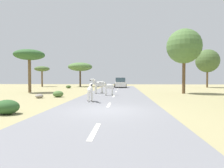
% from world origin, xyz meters
% --- Properties ---
extents(ground_plane, '(90.00, 90.00, 0.00)m').
position_xyz_m(ground_plane, '(0.00, 0.00, 0.00)').
color(ground_plane, '#998E60').
extents(road, '(6.00, 64.00, 0.05)m').
position_xyz_m(road, '(-0.03, 0.00, 0.03)').
color(road, slate).
rests_on(road, ground_plane).
extents(lane_markings, '(0.16, 56.00, 0.01)m').
position_xyz_m(lane_markings, '(-0.03, -1.00, 0.05)').
color(lane_markings, silver).
rests_on(lane_markings, road).
extents(zebra_0, '(0.65, 1.42, 1.37)m').
position_xyz_m(zebra_0, '(-1.44, 3.57, 0.87)').
color(zebra_0, silver).
rests_on(zebra_0, road).
extents(zebra_1, '(1.46, 0.64, 1.40)m').
position_xyz_m(zebra_1, '(-0.60, 8.83, 0.89)').
color(zebra_1, silver).
rests_on(zebra_1, road).
extents(zebra_2, '(1.53, 1.20, 1.64)m').
position_xyz_m(zebra_2, '(-1.89, 11.22, 1.03)').
color(zebra_2, silver).
rests_on(zebra_2, road).
extents(car_0, '(2.19, 4.43, 1.74)m').
position_xyz_m(car_0, '(0.30, 24.81, 0.85)').
color(car_0, white).
rests_on(car_0, road).
extents(tree_0, '(3.49, 3.49, 5.05)m').
position_xyz_m(tree_0, '(-10.13, 12.49, 4.36)').
color(tree_0, brown).
rests_on(tree_0, ground_plane).
extents(tree_2, '(4.14, 4.14, 6.90)m').
position_xyz_m(tree_2, '(16.05, 26.64, 4.82)').
color(tree_2, brown).
rests_on(tree_2, ground_plane).
extents(tree_3, '(3.77, 3.77, 7.07)m').
position_xyz_m(tree_3, '(7.47, 12.03, 5.16)').
color(tree_3, brown).
rests_on(tree_3, ground_plane).
extents(tree_4, '(2.99, 2.99, 4.12)m').
position_xyz_m(tree_4, '(-15.55, 28.86, 3.53)').
color(tree_4, brown).
rests_on(tree_4, ground_plane).
extents(tree_6, '(4.84, 4.84, 4.83)m').
position_xyz_m(tree_6, '(-7.82, 29.14, 3.96)').
color(tree_6, '#4C3823').
rests_on(tree_6, ground_plane).
extents(bush_0, '(0.94, 0.85, 0.56)m').
position_xyz_m(bush_0, '(-4.96, 7.21, 0.28)').
color(bush_0, '#4C7038').
rests_on(bush_0, ground_plane).
extents(bush_1, '(0.86, 0.77, 0.52)m').
position_xyz_m(bush_1, '(-8.32, 22.43, 0.26)').
color(bush_1, '#425B2D').
rests_on(bush_1, ground_plane).
extents(bush_2, '(1.13, 1.02, 0.68)m').
position_xyz_m(bush_2, '(-4.57, -1.14, 0.34)').
color(bush_2, '#2D5628').
rests_on(bush_2, ground_plane).
extents(rock_1, '(0.67, 0.70, 0.36)m').
position_xyz_m(rock_1, '(-6.26, 6.25, 0.18)').
color(rock_1, gray).
rests_on(rock_1, ground_plane).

